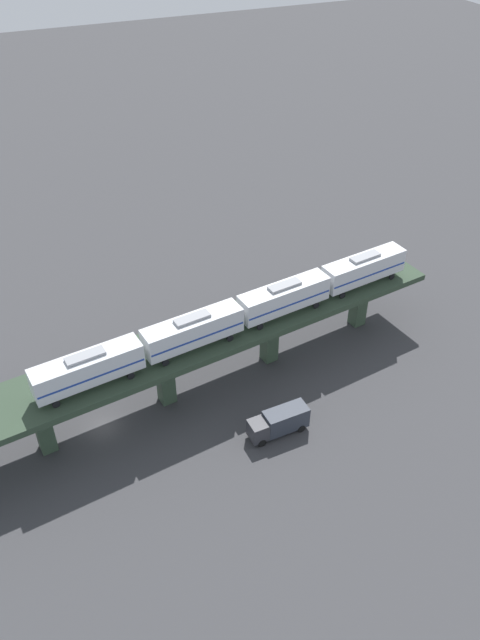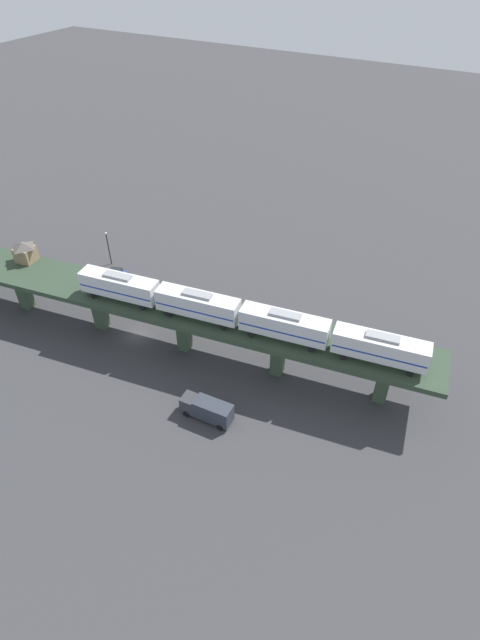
% 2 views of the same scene
% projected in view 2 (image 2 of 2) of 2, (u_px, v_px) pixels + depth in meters
% --- Properties ---
extents(ground_plane, '(400.00, 400.00, 0.00)m').
position_uv_depth(ground_plane, '(138.00, 335.00, 80.54)').
color(ground_plane, '#38383A').
extents(elevated_viaduct, '(21.03, 92.28, 8.08)m').
position_uv_depth(elevated_viaduct, '(133.00, 301.00, 76.07)').
color(elevated_viaduct, '#2C3D2C').
rests_on(elevated_viaduct, ground).
extents(subway_train, '(9.66, 49.71, 4.45)m').
position_uv_depth(subway_train, '(240.00, 314.00, 67.84)').
color(subway_train, silver).
rests_on(subway_train, elevated_viaduct).
extents(signal_hut, '(3.63, 3.63, 3.40)m').
position_uv_depth(signal_hut, '(25.00, 251.00, 81.63)').
color(signal_hut, '#8C7251').
rests_on(signal_hut, elevated_viaduct).
extents(street_car_red, '(2.19, 4.52, 1.89)m').
position_uv_depth(street_car_red, '(212.00, 306.00, 84.82)').
color(street_car_red, '#AD1E1E').
rests_on(street_car_red, ground).
extents(street_car_white, '(2.12, 4.48, 1.89)m').
position_uv_depth(street_car_white, '(256.00, 327.00, 80.74)').
color(street_car_white, silver).
rests_on(street_car_white, ground).
extents(street_car_blue, '(3.17, 4.75, 1.89)m').
position_uv_depth(street_car_blue, '(116.00, 274.00, 92.39)').
color(street_car_blue, '#233D93').
rests_on(street_car_blue, ground).
extents(delivery_truck, '(2.65, 7.29, 3.20)m').
position_uv_depth(delivery_truck, '(207.00, 409.00, 66.41)').
color(delivery_truck, '#333338').
rests_on(delivery_truck, ground).
extents(street_lamp, '(0.44, 0.44, 6.94)m').
position_uv_depth(street_lamp, '(108.00, 246.00, 94.02)').
color(street_lamp, black).
rests_on(street_lamp, ground).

